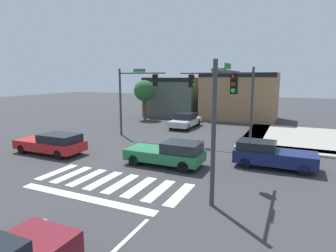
# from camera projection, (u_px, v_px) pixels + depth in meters

# --- Properties ---
(ground_plane) EXTENTS (120.00, 120.00, 0.00)m
(ground_plane) POSITION_uv_depth(u_px,v_px,m) (155.00, 158.00, 17.65)
(ground_plane) COLOR #353538
(crosswalk_near) EXTENTS (7.59, 2.60, 0.01)m
(crosswalk_near) POSITION_uv_depth(u_px,v_px,m) (112.00, 182.00, 13.61)
(crosswalk_near) COLOR silver
(crosswalk_near) RESTS_ON ground_plane
(bike_detector_marking) EXTENTS (0.91, 0.91, 0.01)m
(bike_detector_marking) POSITION_uv_depth(u_px,v_px,m) (61.00, 244.00, 8.53)
(bike_detector_marking) COLOR yellow
(bike_detector_marking) RESTS_ON ground_plane
(curb_corner_northeast) EXTENTS (10.00, 10.60, 0.15)m
(curb_corner_northeast) POSITION_uv_depth(u_px,v_px,m) (303.00, 139.00, 22.61)
(curb_corner_northeast) COLOR #9E998E
(curb_corner_northeast) RESTS_ON ground_plane
(storefront_row) EXTENTS (15.85, 6.73, 5.46)m
(storefront_row) POSITION_uv_depth(u_px,v_px,m) (210.00, 96.00, 35.16)
(storefront_row) COLOR #4C564C
(storefront_row) RESTS_ON ground_plane
(traffic_signal_northeast) EXTENTS (5.45, 0.32, 5.67)m
(traffic_signal_northeast) POSITION_uv_depth(u_px,v_px,m) (224.00, 91.00, 20.26)
(traffic_signal_northeast) COLOR #383A3D
(traffic_signal_northeast) RESTS_ON ground_plane
(traffic_signal_southeast) EXTENTS (0.32, 4.52, 5.64)m
(traffic_signal_southeast) POSITION_uv_depth(u_px,v_px,m) (224.00, 103.00, 11.88)
(traffic_signal_southeast) COLOR #383A3D
(traffic_signal_southeast) RESTS_ON ground_plane
(traffic_signal_northwest) EXTENTS (4.35, 0.32, 5.68)m
(traffic_signal_northwest) POSITION_uv_depth(u_px,v_px,m) (135.00, 90.00, 23.40)
(traffic_signal_northwest) COLOR #383A3D
(traffic_signal_northwest) RESTS_ON ground_plane
(car_red) EXTENTS (4.72, 1.90, 1.37)m
(car_red) POSITION_uv_depth(u_px,v_px,m) (52.00, 143.00, 18.48)
(car_red) COLOR red
(car_red) RESTS_ON ground_plane
(car_green) EXTENTS (4.42, 1.93, 1.43)m
(car_green) POSITION_uv_depth(u_px,v_px,m) (169.00, 153.00, 16.04)
(car_green) COLOR #1E6638
(car_green) RESTS_ON ground_plane
(car_navy) EXTENTS (4.32, 1.74, 1.44)m
(car_navy) POSITION_uv_depth(u_px,v_px,m) (271.00, 155.00, 15.69)
(car_navy) COLOR #141E4C
(car_navy) RESTS_ON ground_plane
(car_silver) EXTENTS (1.93, 4.61, 1.45)m
(car_silver) POSITION_uv_depth(u_px,v_px,m) (185.00, 120.00, 28.11)
(car_silver) COLOR #B7BABF
(car_silver) RESTS_ON ground_plane
(roadside_tree) EXTENTS (2.46, 2.46, 4.63)m
(roadside_tree) POSITION_uv_depth(u_px,v_px,m) (144.00, 91.00, 33.09)
(roadside_tree) COLOR #4C3823
(roadside_tree) RESTS_ON ground_plane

